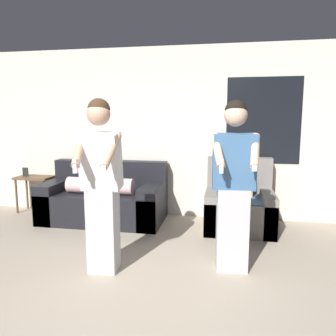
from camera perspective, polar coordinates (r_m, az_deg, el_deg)
The scene contains 7 objects.
ground_plane at distance 2.86m, azimuth -7.76°, elevation -25.07°, with size 14.00×14.00×0.00m, color tan.
wall_back at distance 5.28m, azimuth 2.16°, elevation 6.11°, with size 6.76×0.07×2.70m.
couch at distance 5.23m, azimuth -11.01°, elevation -5.47°, with size 1.86×0.92×0.91m.
armchair at distance 4.90m, azimuth 12.28°, elevation -6.44°, with size 0.96×0.92×1.00m.
side_table at distance 6.01m, azimuth -22.22°, elevation -2.27°, with size 0.60×0.38×0.76m.
person_left at distance 3.37m, azimuth -11.54°, elevation -2.79°, with size 0.46×0.49×1.78m.
person_right at distance 3.41m, azimuth 11.34°, elevation -2.99°, with size 0.49×0.49×1.77m.
Camera 1 is at (0.76, -2.26, 1.58)m, focal length 35.00 mm.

